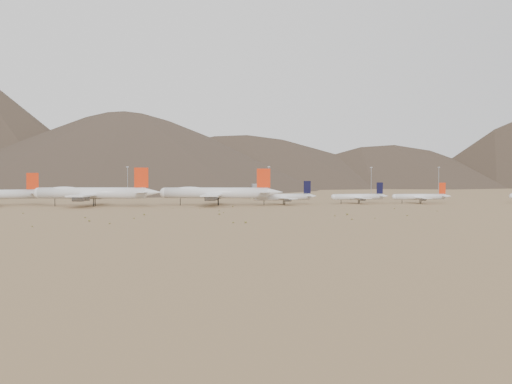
{
  "coord_description": "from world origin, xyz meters",
  "views": [
    {
      "loc": [
        -44.96,
        -381.17,
        20.56
      ],
      "look_at": [
        16.83,
        30.0,
        8.19
      ],
      "focal_mm": 45.0,
      "sensor_mm": 36.0,
      "label": 1
    }
  ],
  "objects": [
    {
      "name": "narrowbody_a",
      "position": [
        35.23,
        27.31,
        4.97
      ],
      "size": [
        45.38,
        33.52,
        15.31
      ],
      "rotation": [
        0.0,
        0.0,
        0.26
      ],
      "color": "silver",
      "rests_on": "ground"
    },
    {
      "name": "mast_centre",
      "position": [
        37.78,
        103.16,
        14.2
      ],
      "size": [
        2.0,
        0.6,
        25.7
      ],
      "color": "gray",
      "rests_on": "ground"
    },
    {
      "name": "mast_far_east",
      "position": [
        184.87,
        123.69,
        14.2
      ],
      "size": [
        2.0,
        0.6,
        25.7
      ],
      "color": "gray",
      "rests_on": "ground"
    },
    {
      "name": "narrowbody_c",
      "position": [
        129.42,
        29.41,
        4.53
      ],
      "size": [
        42.32,
        30.16,
        13.97
      ],
      "rotation": [
        0.0,
        0.0,
        -0.0
      ],
      "color": "silver",
      "rests_on": "ground"
    },
    {
      "name": "widebody_east",
      "position": [
        -9.32,
        23.76,
        8.04
      ],
      "size": [
        77.73,
        60.83,
        23.32
      ],
      "rotation": [
        0.0,
        0.0,
        -0.19
      ],
      "color": "silver",
      "rests_on": "ground"
    },
    {
      "name": "mast_west",
      "position": [
        -69.96,
        130.22,
        14.2
      ],
      "size": [
        2.0,
        0.6,
        25.7
      ],
      "color": "gray",
      "rests_on": "ground"
    },
    {
      "name": "ground",
      "position": [
        0.0,
        0.0,
        0.0
      ],
      "size": [
        3000.0,
        3000.0,
        0.0
      ],
      "primitive_type": "plane",
      "color": "#A58055",
      "rests_on": "ground"
    },
    {
      "name": "widebody_centre",
      "position": [
        -86.15,
        25.8,
        8.22
      ],
      "size": [
        79.52,
        62.23,
        23.85
      ],
      "rotation": [
        0.0,
        0.0,
        -0.19
      ],
      "color": "silver",
      "rests_on": "ground"
    },
    {
      "name": "control_tower",
      "position": [
        30.0,
        120.0,
        5.32
      ],
      "size": [
        8.0,
        8.0,
        12.0
      ],
      "color": "#9B8D69",
      "rests_on": "ground"
    },
    {
      "name": "mast_east",
      "position": [
        133.2,
        143.66,
        14.2
      ],
      "size": [
        2.0,
        0.6,
        25.7
      ],
      "color": "gray",
      "rests_on": "ground"
    },
    {
      "name": "desert_scrub",
      "position": [
        -32.34,
        -90.22,
        0.33
      ],
      "size": [
        445.49,
        184.93,
        0.94
      ],
      "color": "olive",
      "rests_on": "ground"
    },
    {
      "name": "mountain_ridge",
      "position": [
        0.0,
        900.0,
        150.0
      ],
      "size": [
        4400.0,
        1000.0,
        300.0
      ],
      "color": "#4A3B2C",
      "rests_on": "ground"
    },
    {
      "name": "narrowbody_b",
      "position": [
        87.67,
        33.7,
        4.59
      ],
      "size": [
        42.56,
        31.03,
        14.14
      ],
      "rotation": [
        0.0,
        0.0,
        0.16
      ],
      "color": "silver",
      "rests_on": "ground"
    }
  ]
}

